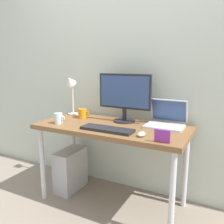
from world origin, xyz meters
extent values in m
plane|color=gray|center=(0.00, 0.00, 0.00)|extent=(6.00, 6.00, 0.00)
cube|color=silver|center=(0.00, 0.37, 1.30)|extent=(4.40, 0.04, 2.60)
cube|color=brown|center=(0.00, 0.00, 0.72)|extent=(1.34, 0.61, 0.04)
cylinder|color=silver|center=(-0.61, -0.25, 0.35)|extent=(0.04, 0.04, 0.70)
cylinder|color=silver|center=(0.61, -0.25, 0.35)|extent=(0.04, 0.04, 0.70)
cylinder|color=silver|center=(-0.61, 0.25, 0.35)|extent=(0.04, 0.04, 0.70)
cylinder|color=silver|center=(0.61, 0.25, 0.35)|extent=(0.04, 0.04, 0.70)
cylinder|color=#232328|center=(0.04, 0.18, 0.75)|extent=(0.20, 0.20, 0.01)
cylinder|color=#232328|center=(0.04, 0.18, 0.81)|extent=(0.04, 0.04, 0.11)
cube|color=#232328|center=(0.04, 0.18, 1.03)|extent=(0.51, 0.03, 0.32)
cube|color=#334C7F|center=(0.04, 0.16, 1.03)|extent=(0.47, 0.01, 0.28)
cube|color=silver|center=(0.43, 0.14, 0.75)|extent=(0.32, 0.22, 0.02)
cube|color=silver|center=(0.43, 0.27, 0.87)|extent=(0.32, 0.06, 0.21)
cube|color=#334C7F|center=(0.43, 0.26, 0.87)|extent=(0.30, 0.05, 0.18)
cylinder|color=silver|center=(-0.57, 0.21, 0.75)|extent=(0.11, 0.11, 0.01)
cylinder|color=silver|center=(-0.57, 0.21, 0.92)|extent=(0.02, 0.02, 0.32)
cone|color=silver|center=(-0.57, 0.17, 1.10)|extent=(0.11, 0.14, 0.13)
cube|color=#232328|center=(0.04, -0.17, 0.76)|extent=(0.44, 0.14, 0.02)
ellipsoid|color=silver|center=(0.34, -0.18, 0.76)|extent=(0.06, 0.09, 0.03)
cylinder|color=orange|center=(-0.39, 0.12, 0.79)|extent=(0.09, 0.09, 0.09)
torus|color=orange|center=(-0.34, 0.12, 0.79)|extent=(0.05, 0.01, 0.05)
cylinder|color=silver|center=(-0.46, -0.17, 0.79)|extent=(0.07, 0.07, 0.10)
torus|color=silver|center=(-0.41, -0.17, 0.80)|extent=(0.05, 0.01, 0.05)
cube|color=purple|center=(0.52, -0.25, 0.79)|extent=(0.11, 0.02, 0.09)
cube|color=#B2B2B7|center=(-0.49, 0.02, 0.21)|extent=(0.18, 0.36, 0.42)
camera|label=1|loc=(0.95, -1.83, 1.30)|focal=38.87mm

